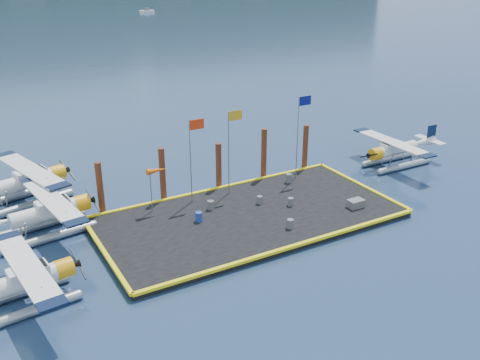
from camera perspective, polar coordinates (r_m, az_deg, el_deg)
The scene contains 23 objects.
ground at distance 36.45m, azimuth 0.99°, elevation -4.27°, with size 4000.00×4000.00×0.00m, color navy.
dock at distance 36.36m, azimuth 1.00°, elevation -3.99°, with size 20.00×10.00×0.40m, color black.
dock_bumpers at distance 36.23m, azimuth 1.00°, elevation -3.58°, with size 20.25×10.25×0.18m, color yellow, non-canonical shape.
seaplane_a at distance 29.51m, azimuth -22.16°, elevation -10.27°, with size 7.75×8.55×3.03m.
seaplane_b at distance 36.25m, azimuth -19.78°, elevation -3.46°, with size 8.13×8.95×3.16m.
seaplane_c at distance 41.30m, azimuth -21.83°, elevation -0.39°, with size 8.83×9.51×3.38m.
seaplane_d at distance 47.08m, azimuth 16.14°, elevation 2.94°, with size 7.62×8.39×3.00m.
drum_0 at distance 35.36m, azimuth -4.41°, elevation -3.93°, with size 0.46×0.46×0.65m, color #1C379A.
drum_1 at distance 37.62m, azimuth 5.42°, elevation -2.32°, with size 0.41×0.41×0.57m, color #535358.
drum_2 at distance 37.76m, azimuth 2.11°, elevation -2.13°, with size 0.40×0.40×0.57m, color #535358.
drum_3 at distance 34.56m, azimuth 5.37°, elevation -4.67°, with size 0.43×0.43×0.61m, color #535358.
drum_4 at distance 41.39m, azimuth 5.24°, elevation 0.20°, with size 0.49×0.49×0.69m, color #535358.
drum_5 at distance 36.94m, azimuth -3.15°, elevation -2.68°, with size 0.45×0.45×0.64m, color #535358.
crate at distance 38.08m, azimuth 12.24°, elevation -2.45°, with size 1.11×0.74×0.56m, color #535358.
flagpole_red at distance 36.84m, azimuth -5.06°, elevation 3.39°, with size 1.14×0.08×6.00m.
flagpole_yellow at distance 38.07m, azimuth -0.96°, elevation 4.30°, with size 1.14×0.08×6.20m.
flagpole_blue at distance 41.09m, azimuth 6.42°, elevation 5.82°, with size 1.14×0.08×6.50m.
windsock at distance 36.29m, azimuth -8.91°, elevation 0.91°, with size 1.40×0.44×3.12m.
piling_0 at distance 37.24m, azimuth -14.67°, elevation -1.05°, with size 0.44×0.44×4.00m, color #442013.
piling_1 at distance 38.43m, azimuth -8.25°, elevation 0.41°, with size 0.44×0.44×4.20m, color #442013.
piling_2 at distance 40.20m, azimuth -2.29°, elevation 1.35°, with size 0.44×0.44×3.80m, color #442013.
piling_3 at distance 41.97m, azimuth 2.56°, elevation 2.66°, with size 0.44×0.44×4.30m, color #442013.
piling_4 at distance 44.17m, azimuth 6.97°, elevation 3.34°, with size 0.44×0.44×4.00m, color #442013.
Camera 1 is at (-16.59, -27.89, 16.60)m, focal length 40.00 mm.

